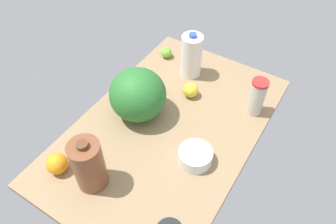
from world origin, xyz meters
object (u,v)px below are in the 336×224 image
mixing_bowl (195,156)px  chocolate_milk_jug (89,165)px  lemon_loose (191,90)px  lime_near_front (166,53)px  tumbler_cup (257,97)px  milk_jug (191,56)px  orange_by_jug (57,164)px  watermelon (138,95)px

mixing_bowl → chocolate_milk_jug: chocolate_milk_jug is taller
lemon_loose → lime_near_front: 33.25cm
tumbler_cup → lime_near_front: tumbler_cup is taller
lemon_loose → lime_near_front: lemon_loose is taller
lemon_loose → mixing_bowl: bearing=32.4°
tumbler_cup → chocolate_milk_jug: (70.03, -39.49, 2.13)cm
lime_near_front → milk_jug: bearing=74.9°
lemon_loose → orange_by_jug: size_ratio=0.88×
chocolate_milk_jug → lemon_loose: bearing=172.1°
watermelon → tumbler_cup: watermelon is taller
lemon_loose → orange_by_jug: 70.94cm
chocolate_milk_jug → orange_by_jug: size_ratio=2.87×
tumbler_cup → orange_by_jug: 91.87cm
chocolate_milk_jug → lemon_loose: 64.33cm
tumbler_cup → mixing_bowl: size_ratio=1.33×
chocolate_milk_jug → orange_by_jug: chocolate_milk_jug is taller
orange_by_jug → lemon_loose: bearing=160.1°
mixing_bowl → lime_near_front: (-52.54, -47.62, -0.08)cm
lime_near_front → orange_by_jug: bearing=1.7°
watermelon → chocolate_milk_jug: (39.94, 5.97, -0.38)cm
lemon_loose → tumbler_cup: bearing=102.5°
orange_by_jug → tumbler_cup: bearing=143.2°
mixing_bowl → orange_by_jug: (33.86, -45.05, 1.29)cm
milk_jug → orange_by_jug: 83.31cm
mixing_bowl → lemon_loose: (-32.82, -20.86, 0.76)cm
orange_by_jug → lime_near_front: 86.45cm
mixing_bowl → milk_jug: (-47.60, -29.26, 8.65)cm
milk_jug → lemon_loose: size_ratio=3.27×
chocolate_milk_jug → lime_near_front: 85.32cm
tumbler_cup → lemon_loose: (6.80, -30.70, -5.77)cm
tumbler_cup → lemon_loose: 31.97cm
lemon_loose → orange_by_jug: (66.69, -24.19, 0.53)cm
lemon_loose → milk_jug: bearing=-150.4°
watermelon → mixing_bowl: watermelon is taller
chocolate_milk_jug → milk_jug: size_ratio=1.00×
lemon_loose → watermelon: bearing=-32.4°
mixing_bowl → lemon_loose: bearing=-147.6°
milk_jug → chocolate_milk_jug: bearing=-0.3°
tumbler_cup → lemon_loose: size_ratio=2.50×
lime_near_front → mixing_bowl: bearing=42.2°
watermelon → orange_by_jug: 45.07cm
tumbler_cup → watermelon: bearing=-56.5°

